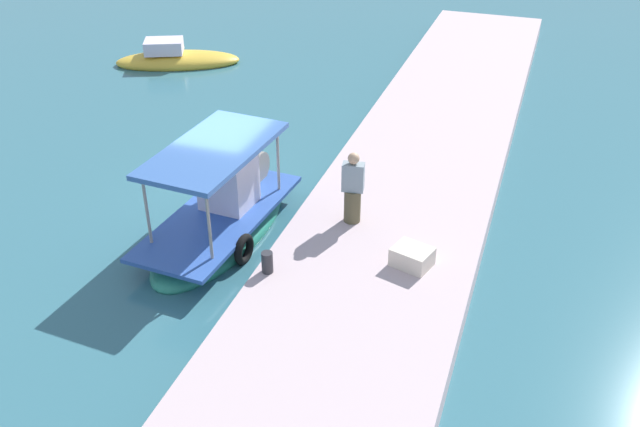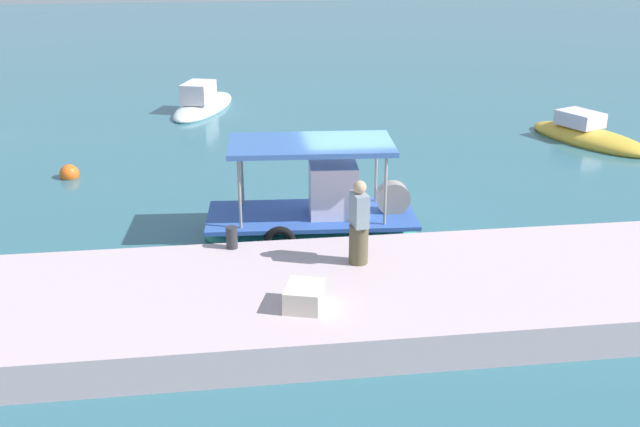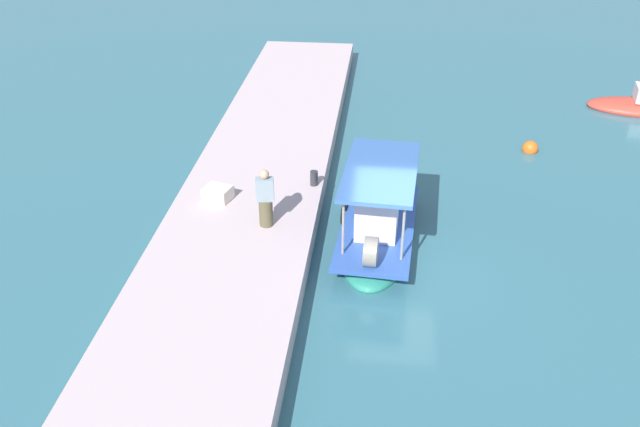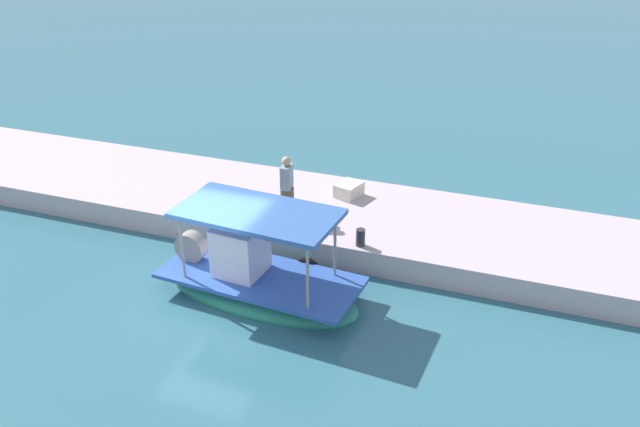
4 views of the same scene
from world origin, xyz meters
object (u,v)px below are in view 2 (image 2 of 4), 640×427
mooring_bollard (232,237)px  cargo_crate (304,296)px  moored_boat_near (588,137)px  marker_buoy (69,174)px  main_fishing_boat (315,220)px  moored_boat_mid (203,104)px  fisherman_near_bollard (359,226)px

mooring_bollard → cargo_crate: 3.01m
mooring_bollard → moored_boat_near: (12.49, 9.11, -0.75)m
mooring_bollard → marker_buoy: 8.81m
main_fishing_boat → moored_boat_near: 12.63m
marker_buoy → cargo_crate: bearing=-60.0°
moored_boat_mid → mooring_bollard: bearing=-86.9°
main_fishing_boat → fisherman_near_bollard: 3.32m
fisherman_near_bollard → mooring_bollard: fisherman_near_bollard is taller
mooring_bollard → marker_buoy: (-4.68, 7.42, -0.82)m
moored_boat_near → fisherman_near_bollard: bearing=-134.5°
fisherman_near_bollard → marker_buoy: (-7.17, 8.49, -1.37)m
main_fishing_boat → moored_boat_mid: 14.06m
cargo_crate → moored_boat_near: 16.39m
main_fishing_boat → cargo_crate: 4.90m
mooring_bollard → moored_boat_mid: size_ratio=0.09×
fisherman_near_bollard → moored_boat_near: (10.00, 10.18, -1.30)m
fisherman_near_bollard → cargo_crate: (-1.29, -1.69, -0.58)m
moored_boat_mid → main_fishing_boat: bearing=-78.2°
cargo_crate → moored_boat_mid: size_ratio=0.14×
main_fishing_boat → moored_boat_near: size_ratio=1.04×
cargo_crate → marker_buoy: (-5.88, 10.18, -0.79)m
marker_buoy → mooring_bollard: bearing=-57.8°
fisherman_near_bollard → marker_buoy: bearing=130.2°
main_fishing_boat → cargo_crate: main_fishing_boat is taller
fisherman_near_bollard → mooring_bollard: (-2.49, 1.07, -0.55)m
fisherman_near_bollard → moored_boat_near: bearing=45.5°
cargo_crate → fisherman_near_bollard: bearing=52.8°
moored_boat_near → moored_boat_mid: (-13.34, 6.70, 0.03)m
fisherman_near_bollard → cargo_crate: bearing=-127.2°
main_fishing_boat → fisherman_near_bollard: bearing=-81.4°
fisherman_near_bollard → cargo_crate: fisherman_near_bollard is taller
fisherman_near_bollard → cargo_crate: size_ratio=2.21×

